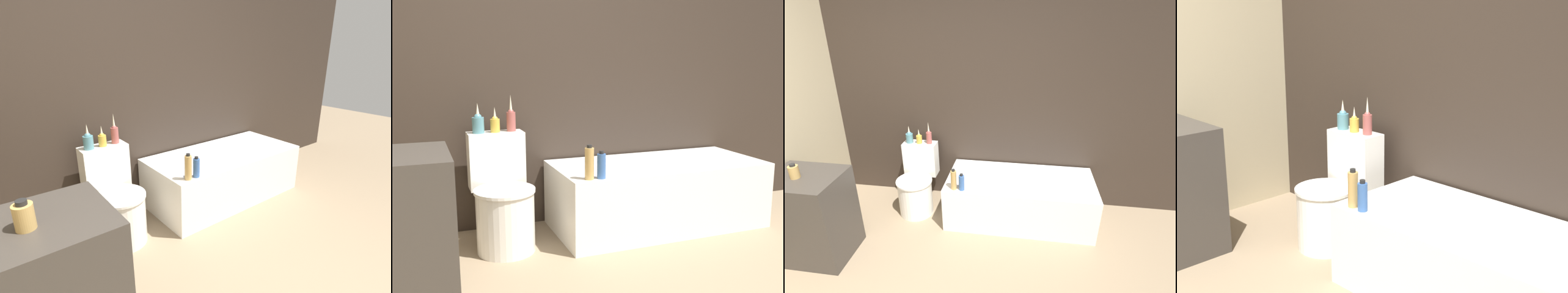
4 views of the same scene
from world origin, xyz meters
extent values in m
cube|color=#332821|center=(0.00, 2.06, 1.30)|extent=(6.40, 0.06, 2.60)
cube|color=white|center=(0.76, 1.65, 0.25)|extent=(1.57, 0.73, 0.49)
cube|color=#B7BCC6|center=(0.76, 1.65, 0.49)|extent=(1.37, 0.53, 0.01)
cylinder|color=white|center=(-0.41, 1.57, 0.20)|extent=(0.38, 0.38, 0.41)
cylinder|color=white|center=(-0.41, 1.57, 0.42)|extent=(0.40, 0.40, 0.02)
cube|color=white|center=(-0.41, 1.85, 0.56)|extent=(0.38, 0.18, 0.39)
cylinder|color=teal|center=(-0.53, 1.84, 0.81)|extent=(0.08, 0.08, 0.11)
sphere|color=teal|center=(-0.53, 1.84, 0.87)|extent=(0.05, 0.05, 0.05)
cone|color=beige|center=(-0.53, 1.84, 0.92)|extent=(0.03, 0.03, 0.10)
cylinder|color=gold|center=(-0.41, 1.84, 0.80)|extent=(0.06, 0.06, 0.09)
sphere|color=gold|center=(-0.41, 1.84, 0.85)|extent=(0.04, 0.04, 0.04)
cone|color=beige|center=(-0.41, 1.84, 0.89)|extent=(0.02, 0.02, 0.08)
cylinder|color=#994C47|center=(-0.30, 1.85, 0.83)|extent=(0.06, 0.06, 0.13)
sphere|color=#994C47|center=(-0.30, 1.85, 0.89)|extent=(0.04, 0.04, 0.04)
cone|color=beige|center=(-0.30, 1.85, 0.95)|extent=(0.02, 0.02, 0.12)
cylinder|color=tan|center=(0.09, 1.35, 0.60)|extent=(0.06, 0.06, 0.21)
cylinder|color=black|center=(0.09, 1.35, 0.71)|extent=(0.03, 0.03, 0.02)
cylinder|color=#335999|center=(0.18, 1.35, 0.58)|extent=(0.06, 0.06, 0.16)
cylinder|color=black|center=(0.18, 1.35, 0.67)|extent=(0.03, 0.03, 0.02)
camera|label=1|loc=(-1.25, -0.49, 1.58)|focal=28.00mm
camera|label=2|loc=(-0.93, -1.29, 1.25)|focal=42.00mm
camera|label=3|loc=(0.75, -1.22, 2.17)|focal=28.00mm
camera|label=4|loc=(2.22, -0.60, 1.65)|focal=50.00mm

